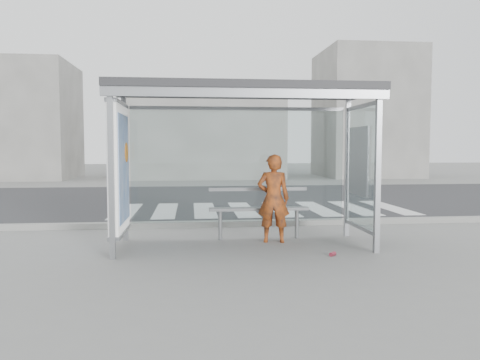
# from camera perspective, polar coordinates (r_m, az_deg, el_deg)

# --- Properties ---
(ground) EXTENTS (80.00, 80.00, 0.00)m
(ground) POSITION_cam_1_polar(r_m,az_deg,el_deg) (7.82, 0.39, -8.05)
(ground) COLOR slate
(ground) RESTS_ON ground
(road) EXTENTS (30.00, 10.00, 0.01)m
(road) POSITION_cam_1_polar(r_m,az_deg,el_deg) (14.71, -2.68, -2.36)
(road) COLOR #2B2C2E
(road) RESTS_ON ground
(curb) EXTENTS (30.00, 0.18, 0.12)m
(curb) POSITION_cam_1_polar(r_m,az_deg,el_deg) (9.71, -0.91, -5.32)
(curb) COLOR gray
(curb) RESTS_ON ground
(crosswalk) EXTENTS (7.55, 3.00, 0.00)m
(crosswalk) POSITION_cam_1_polar(r_m,az_deg,el_deg) (12.35, 2.65, -3.59)
(crosswalk) COLOR silver
(crosswalk) RESTS_ON ground
(bus_shelter) EXTENTS (4.25, 1.65, 2.62)m
(bus_shelter) POSITION_cam_1_polar(r_m,az_deg,el_deg) (7.68, -2.42, 6.61)
(bus_shelter) COLOR gray
(bus_shelter) RESTS_ON ground
(building_left) EXTENTS (6.00, 5.00, 6.00)m
(building_left) POSITION_cam_1_polar(r_m,az_deg,el_deg) (27.21, -25.87, 6.48)
(building_left) COLOR slate
(building_left) RESTS_ON ground
(building_center) EXTENTS (8.00, 5.00, 5.00)m
(building_center) POSITION_cam_1_polar(r_m,az_deg,el_deg) (25.63, -4.17, 5.93)
(building_center) COLOR slate
(building_center) RESTS_ON ground
(building_right) EXTENTS (5.00, 5.00, 7.00)m
(building_right) POSITION_cam_1_polar(r_m,az_deg,el_deg) (27.49, 15.10, 7.76)
(building_right) COLOR slate
(building_right) RESTS_ON ground
(person) EXTENTS (0.60, 0.45, 1.52)m
(person) POSITION_cam_1_polar(r_m,az_deg,el_deg) (8.04, 4.09, -2.26)
(person) COLOR #E94A15
(person) RESTS_ON ground
(bench) EXTENTS (1.77, 0.22, 0.91)m
(bench) POSITION_cam_1_polar(r_m,az_deg,el_deg) (8.34, 2.30, -3.51)
(bench) COLOR slate
(bench) RESTS_ON ground
(soda_can) EXTENTS (0.13, 0.13, 0.06)m
(soda_can) POSITION_cam_1_polar(r_m,az_deg,el_deg) (7.25, 11.23, -8.84)
(soda_can) COLOR #C3394F
(soda_can) RESTS_ON ground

